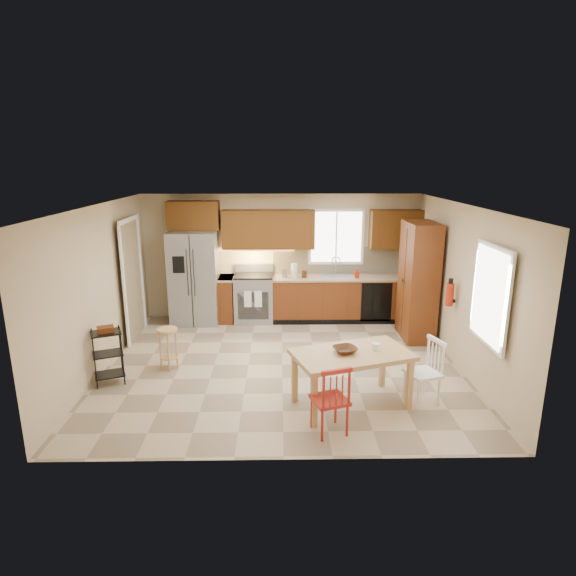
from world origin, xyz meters
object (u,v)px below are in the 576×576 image
Objects in this scene: pantry at (418,281)px; soap_bottle at (357,273)px; chair_red at (330,398)px; table_bowl at (345,353)px; range_stove at (254,298)px; fire_extinguisher at (450,294)px; utility_cart at (108,357)px; dining_table at (351,379)px; chair_white at (423,372)px; bar_stool at (168,349)px; table_jar at (376,348)px; refrigerator at (195,278)px.

soap_bottle is at bearing 136.55° from pantry.
chair_red is 2.90× the size of table_bowl.
fire_extinguisher is (3.18, -2.04, 0.64)m from range_stove.
pantry is at bearing -2.38° from utility_cart.
fire_extinguisher is at bearing 21.62° from dining_table.
chair_white is (1.30, 0.70, 0.00)m from chair_red.
fire_extinguisher is 4.46m from bar_stool.
range_stove is at bearing 177.60° from soap_bottle.
bar_stool is (-2.98, 1.11, -0.44)m from table_jar.
refrigerator is at bearing 51.21° from utility_cart.
chair_white is 1.34× the size of bar_stool.
refrigerator is 4.92m from chair_white.
table_jar is at bearing -31.77° from utility_cart.
utility_cart is (-3.40, 0.71, 0.05)m from dining_table.
soap_bottle is 0.29× the size of bar_stool.
bar_stool is at bearing 137.27° from dining_table.
fire_extinguisher is at bearing -59.47° from soap_bottle.
range_stove is at bearing 16.50° from chair_white.
soap_bottle is 0.22× the size of chair_red.
utility_cart is at bearing 137.65° from chair_red.
dining_table is at bearing -52.88° from refrigerator.
table_bowl is at bearing -167.47° from table_jar.
dining_table is at bearing 43.34° from chair_red.
pantry is at bearing -31.76° from chair_white.
bar_stool is at bearing -117.75° from range_stove.
utility_cart is at bearing -171.70° from fire_extinguisher.
soap_bottle is at bearing 85.53° from table_jar.
refrigerator is 4.23m from pantry.
pantry is 5.83× the size of fire_extinguisher.
chair_red is (-0.93, -4.05, -0.56)m from soap_bottle.
dining_table reaches higher than bar_stool.
table_jar is at bearing -48.80° from refrigerator.
table_jar is (2.92, -3.34, -0.15)m from refrigerator.
refrigerator reaches higher than table_jar.
pantry is 6.97× the size of table_bowl.
utility_cart is at bearing -152.40° from bar_stool.
soap_bottle is 3.51m from dining_table.
chair_red is 1.34× the size of bar_stool.
refrigerator is at bearing -177.01° from range_stove.
refrigerator is 1.24m from range_stove.
fire_extinguisher is 0.41× the size of chair_red.
soap_bottle is 0.23× the size of utility_cart.
table_jar is 0.15× the size of utility_cart.
fire_extinguisher reaches higher than chair_white.
table_bowl is at bearing -141.49° from fire_extinguisher.
fire_extinguisher reaches higher than range_stove.
soap_bottle is (3.18, -0.02, 0.09)m from refrigerator.
soap_bottle reaches higher than utility_cart.
utility_cart is (-3.30, 0.71, -0.33)m from table_bowl.
utility_cart is (-3.72, 0.61, -0.35)m from table_jar.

